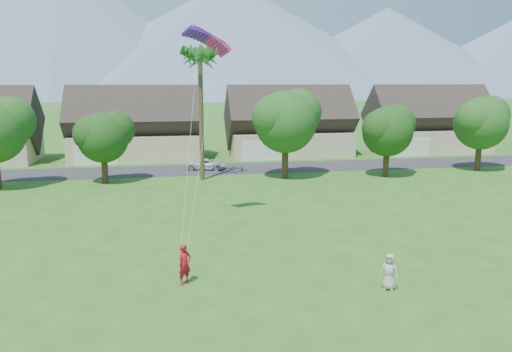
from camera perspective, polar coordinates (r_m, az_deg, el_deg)
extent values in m
plane|color=#2D6019|center=(21.46, 4.75, -15.12)|extent=(500.00, 500.00, 0.00)
cube|color=#2D2D30|center=(53.70, -4.40, 0.80)|extent=(90.00, 7.00, 0.01)
imported|color=#AF1421|center=(23.80, -8.16, -9.96)|extent=(0.84, 0.80, 1.93)
imported|color=#B2B1AD|center=(23.84, 14.99, -10.53)|extent=(0.98, 0.91, 1.68)
imported|color=silver|center=(53.50, -5.71, 1.36)|extent=(4.49, 2.84, 1.16)
cone|color=slate|center=(284.24, -20.75, 15.40)|extent=(190.00, 190.00, 70.00)
cone|color=slate|center=(281.65, -2.81, 15.30)|extent=(240.00, 240.00, 62.00)
cone|color=slate|center=(305.78, 14.68, 13.49)|extent=(200.00, 200.00, 50.00)
cone|color=slate|center=(346.16, 27.07, 11.92)|extent=(180.00, 180.00, 45.00)
cube|color=beige|center=(62.27, -13.51, 3.32)|extent=(15.00, 8.00, 3.00)
cube|color=#382D28|center=(61.94, -13.65, 6.33)|extent=(15.75, 8.15, 8.15)
cube|color=silver|center=(58.75, -17.82, 2.26)|extent=(4.80, 0.12, 2.20)
cube|color=beige|center=(63.92, 3.77, 3.79)|extent=(15.00, 8.00, 3.00)
cube|color=#382D28|center=(63.60, 3.80, 6.73)|extent=(15.75, 8.15, 8.15)
cube|color=silver|center=(59.16, 0.73, 2.84)|extent=(4.80, 0.12, 2.20)
cube|color=beige|center=(70.83, 18.92, 3.92)|extent=(15.00, 8.00, 3.00)
cube|color=#382D28|center=(70.54, 19.08, 6.57)|extent=(15.75, 8.15, 8.15)
cube|color=silver|center=(65.36, 17.36, 3.12)|extent=(4.80, 0.12, 2.20)
cylinder|color=#47301C|center=(48.24, -16.88, 0.51)|extent=(0.56, 0.56, 2.18)
sphere|color=#214916|center=(47.80, -17.09, 4.20)|extent=(4.62, 4.62, 4.62)
cylinder|color=#47301C|center=(48.58, 3.33, 1.42)|extent=(0.62, 0.62, 2.82)
sphere|color=#214916|center=(48.08, 3.39, 6.18)|extent=(5.98, 5.98, 5.98)
cylinder|color=#47301C|center=(50.90, 14.62, 1.23)|extent=(0.58, 0.58, 2.30)
sphere|color=#214916|center=(50.47, 14.80, 4.94)|extent=(4.90, 4.90, 4.90)
cylinder|color=#47301C|center=(57.54, 24.04, 1.85)|extent=(0.60, 0.60, 2.56)
sphere|color=#214916|center=(57.14, 24.32, 5.49)|extent=(5.44, 5.44, 5.44)
cylinder|color=#4C3D26|center=(47.35, -6.28, 6.73)|extent=(0.44, 0.44, 12.00)
sphere|color=#286021|center=(47.32, -6.44, 14.36)|extent=(3.00, 3.00, 3.00)
cube|color=#5317AE|center=(32.25, -6.96, 15.37)|extent=(1.78, 1.49, 0.50)
cube|color=#BB237D|center=(32.37, -4.18, 15.40)|extent=(1.78, 1.49, 0.50)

